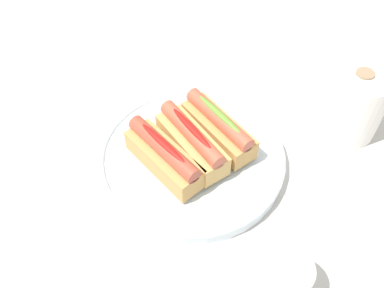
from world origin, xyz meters
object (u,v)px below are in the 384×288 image
object	(u,v)px
hotdog_front	(164,156)
water_glass	(281,284)
serving_bowl	(192,156)
hotdog_side	(218,127)
paper_towel_roll	(353,103)
hotdog_back	(192,141)

from	to	relation	value
hotdog_front	water_glass	bearing A→B (deg)	8.18
serving_bowl	hotdog_front	bearing A→B (deg)	-85.54
hotdog_side	serving_bowl	bearing A→B (deg)	-85.54
hotdog_front	paper_towel_roll	xyz separation A→B (m)	(0.07, 0.34, 0.01)
hotdog_back	hotdog_front	bearing A→B (deg)	-85.54
water_glass	paper_towel_roll	distance (m)	0.36
hotdog_front	hotdog_side	distance (m)	0.11
hotdog_side	water_glass	distance (m)	0.28
hotdog_back	water_glass	bearing A→B (deg)	-3.90
hotdog_front	hotdog_side	size ratio (longest dim) A/B	1.02
hotdog_back	paper_towel_roll	world-z (taller)	paper_towel_roll
hotdog_side	water_glass	size ratio (longest dim) A/B	1.71
hotdog_back	water_glass	distance (m)	0.26
hotdog_front	hotdog_side	world-z (taller)	same
hotdog_front	paper_towel_roll	world-z (taller)	paper_towel_roll
hotdog_back	paper_towel_roll	size ratio (longest dim) A/B	1.14
serving_bowl	hotdog_side	distance (m)	0.07
hotdog_front	water_glass	size ratio (longest dim) A/B	1.74
serving_bowl	water_glass	xyz separation A→B (m)	(0.26, -0.02, 0.02)
serving_bowl	hotdog_back	bearing A→B (deg)	-48.37
serving_bowl	hotdog_side	world-z (taller)	hotdog_side
hotdog_back	paper_towel_roll	bearing A→B (deg)	75.25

